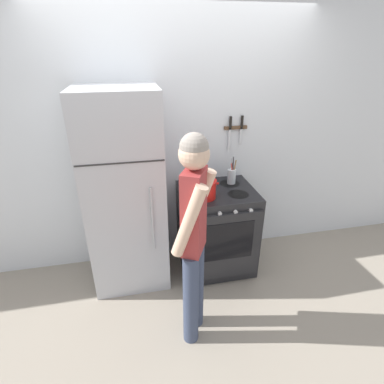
% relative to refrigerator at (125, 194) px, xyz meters
% --- Properties ---
extents(ground_plane, '(14.00, 14.00, 0.00)m').
position_rel_refrigerator_xyz_m(ground_plane, '(0.58, 0.31, -0.94)').
color(ground_plane, gray).
extents(wall_back, '(10.00, 0.06, 2.55)m').
position_rel_refrigerator_xyz_m(wall_back, '(0.58, 0.34, 0.34)').
color(wall_back, silver).
rests_on(wall_back, ground_plane).
extents(refrigerator, '(0.69, 0.64, 1.87)m').
position_rel_refrigerator_xyz_m(refrigerator, '(0.00, 0.00, 0.00)').
color(refrigerator, '#B7BABF').
rests_on(refrigerator, ground_plane).
extents(stove_range, '(0.73, 0.67, 0.89)m').
position_rel_refrigerator_xyz_m(stove_range, '(0.88, -0.04, -0.48)').
color(stove_range, '#232326').
rests_on(stove_range, ground_plane).
extents(dutch_oven_pot, '(0.26, 0.22, 0.20)m').
position_rel_refrigerator_xyz_m(dutch_oven_pot, '(0.72, -0.14, 0.04)').
color(dutch_oven_pot, red).
rests_on(dutch_oven_pot, stove_range).
extents(tea_kettle, '(0.26, 0.21, 0.23)m').
position_rel_refrigerator_xyz_m(tea_kettle, '(0.73, 0.12, 0.02)').
color(tea_kettle, silver).
rests_on(tea_kettle, stove_range).
extents(utensil_jar, '(0.09, 0.09, 0.29)m').
position_rel_refrigerator_xyz_m(utensil_jar, '(1.06, 0.12, 0.04)').
color(utensil_jar, silver).
rests_on(utensil_jar, stove_range).
extents(person, '(0.38, 0.41, 1.69)m').
position_rel_refrigerator_xyz_m(person, '(0.47, -0.81, 0.03)').
color(person, '#38425B').
rests_on(person, ground_plane).
extents(wall_knife_strip, '(0.24, 0.03, 0.34)m').
position_rel_refrigerator_xyz_m(wall_knife_strip, '(1.14, 0.29, 0.49)').
color(wall_knife_strip, brown).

